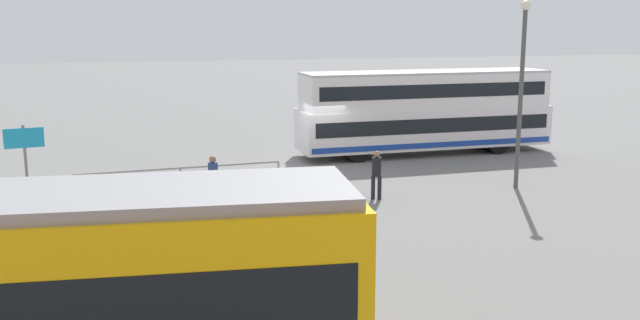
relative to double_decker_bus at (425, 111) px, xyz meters
name	(u,v)px	position (x,y,z in m)	size (l,w,h in m)	color
ground_plane	(316,164)	(5.43, 1.12, -1.94)	(160.00, 160.00, 0.00)	slate
double_decker_bus	(425,111)	(0.00, 0.00, 0.00)	(11.74, 2.77, 3.76)	white
pedestrian_near_railing	(213,177)	(10.47, 6.86, -0.96)	(0.34, 0.36, 1.69)	#4C3F2D
pedestrian_crossing	(377,172)	(5.01, 7.41, -0.97)	(0.43, 0.43, 1.68)	black
pedestrian_railing	(180,177)	(11.42, 5.44, -1.20)	(7.01, 0.47, 1.08)	gray
info_sign	(25,148)	(16.43, 4.51, -0.10)	(1.26, 0.24, 2.60)	slate
street_lamp	(522,80)	(-0.48, 7.17, 1.99)	(0.36, 0.36, 6.69)	#4C4C51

